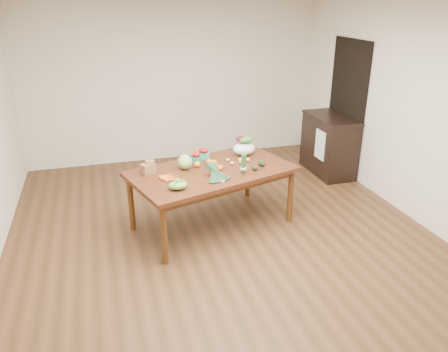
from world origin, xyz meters
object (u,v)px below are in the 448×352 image
object	(u,v)px
cabbage	(185,162)
salad_bag	(244,146)
dining_table	(212,198)
kale_bunch	(218,173)
asparagus_bundle	(243,163)
paper_bag	(148,168)
cabinet	(329,145)
mandarin_cluster	(215,166)

from	to	relation	value
cabbage	salad_bag	size ratio (longest dim) A/B	0.60
dining_table	salad_bag	xyz separation A→B (m)	(0.54, 0.39, 0.49)
kale_bunch	salad_bag	distance (m)	0.90
cabbage	kale_bunch	distance (m)	0.52
asparagus_bundle	paper_bag	bearing A→B (deg)	146.84
cabbage	asparagus_bundle	size ratio (longest dim) A/B	0.71
paper_bag	asparagus_bundle	xyz separation A→B (m)	(1.07, -0.31, 0.05)
kale_bunch	asparagus_bundle	bearing A→B (deg)	-1.80
cabinet	mandarin_cluster	world-z (taller)	cabinet
dining_table	asparagus_bundle	world-z (taller)	asparagus_bundle
asparagus_bundle	salad_bag	bearing A→B (deg)	53.52
cabinet	asparagus_bundle	distance (m)	2.43
asparagus_bundle	salad_bag	world-z (taller)	asparagus_bundle
paper_bag	asparagus_bundle	distance (m)	1.12
mandarin_cluster	asparagus_bundle	bearing A→B (deg)	-38.38
dining_table	cabinet	world-z (taller)	cabinet
paper_bag	salad_bag	distance (m)	1.33
dining_table	cabbage	distance (m)	0.57
asparagus_bundle	kale_bunch	bearing A→B (deg)	178.20
asparagus_bundle	salad_bag	size ratio (longest dim) A/B	0.84
kale_bunch	cabbage	bearing A→B (deg)	107.16
dining_table	mandarin_cluster	bearing A→B (deg)	-12.27
cabinet	paper_bag	world-z (taller)	cabinet
cabinet	salad_bag	size ratio (longest dim) A/B	3.42
dining_table	kale_bunch	size ratio (longest dim) A/B	4.81
kale_bunch	asparagus_bundle	size ratio (longest dim) A/B	1.60
paper_bag	mandarin_cluster	bearing A→B (deg)	-6.51
cabinet	dining_table	bearing A→B (deg)	-152.29
dining_table	salad_bag	bearing A→B (deg)	18.93
cabbage	asparagus_bundle	world-z (taller)	asparagus_bundle
paper_bag	asparagus_bundle	bearing A→B (deg)	-16.29
dining_table	kale_bunch	distance (m)	0.55
cabinet	salad_bag	distance (m)	1.93
kale_bunch	mandarin_cluster	bearing A→B (deg)	62.87
cabinet	kale_bunch	distance (m)	2.75
cabinet	cabbage	size ratio (longest dim) A/B	5.74
kale_bunch	salad_bag	bearing A→B (deg)	34.75
dining_table	asparagus_bundle	xyz separation A→B (m)	(0.33, -0.22, 0.50)
mandarin_cluster	asparagus_bundle	world-z (taller)	asparagus_bundle
asparagus_bundle	mandarin_cluster	bearing A→B (deg)	124.75
dining_table	paper_bag	bearing A→B (deg)	155.97
dining_table	paper_bag	world-z (taller)	paper_bag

